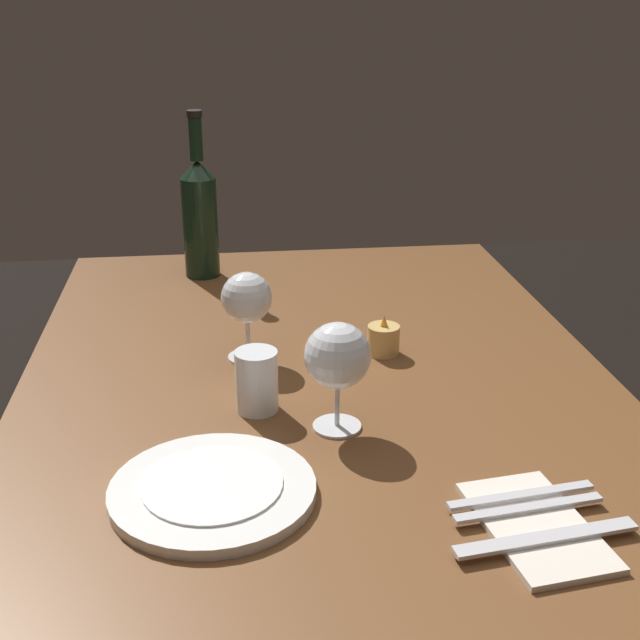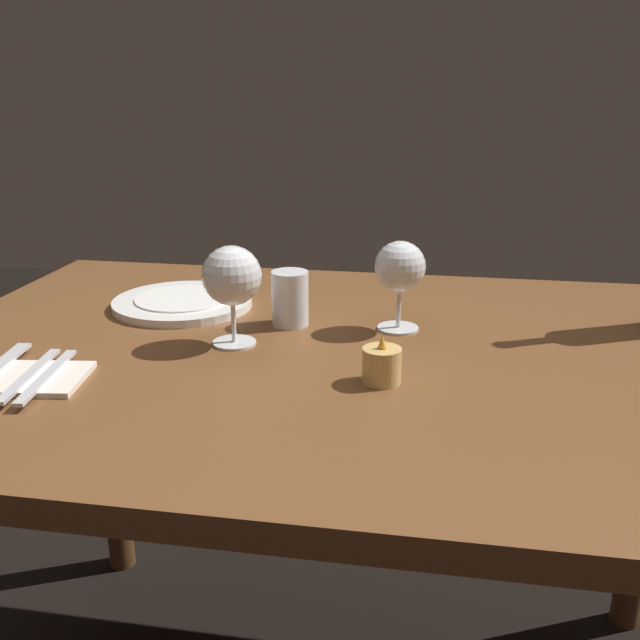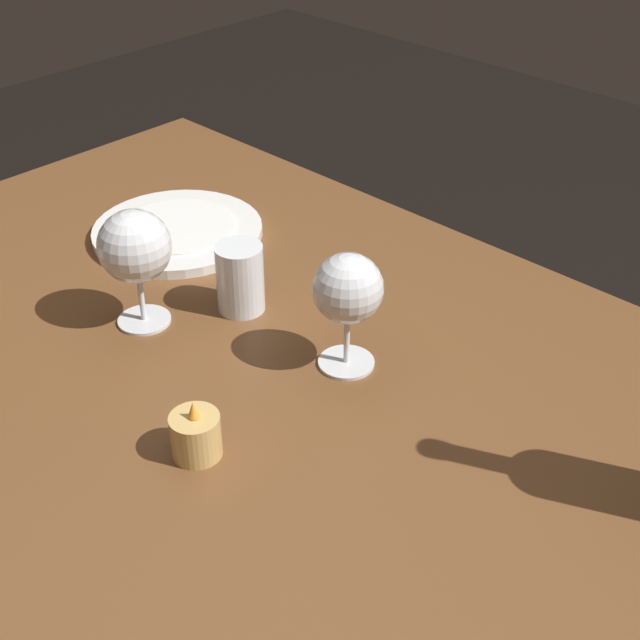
# 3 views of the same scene
# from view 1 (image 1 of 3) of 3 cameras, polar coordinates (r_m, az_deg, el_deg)

# --- Properties ---
(dining_table) EXTENTS (1.30, 0.90, 0.74)m
(dining_table) POSITION_cam_1_polar(r_m,az_deg,el_deg) (1.32, -0.14, -7.40)
(dining_table) COLOR brown
(dining_table) RESTS_ON ground
(wine_glass_left) EXTENTS (0.09, 0.09, 0.15)m
(wine_glass_left) POSITION_cam_1_polar(r_m,az_deg,el_deg) (1.10, 1.20, -2.57)
(wine_glass_left) COLOR white
(wine_glass_left) RESTS_ON dining_table
(wine_glass_right) EXTENTS (0.08, 0.08, 0.14)m
(wine_glass_right) POSITION_cam_1_polar(r_m,az_deg,el_deg) (1.31, -5.00, 1.39)
(wine_glass_right) COLOR white
(wine_glass_right) RESTS_ON dining_table
(wine_bottle) EXTENTS (0.07, 0.07, 0.33)m
(wine_bottle) POSITION_cam_1_polar(r_m,az_deg,el_deg) (1.71, -8.16, 7.09)
(wine_bottle) COLOR black
(wine_bottle) RESTS_ON dining_table
(water_tumbler) EXTENTS (0.06, 0.06, 0.09)m
(water_tumbler) POSITION_cam_1_polar(r_m,az_deg,el_deg) (1.17, -4.31, -4.36)
(water_tumbler) COLOR white
(water_tumbler) RESTS_ON dining_table
(votive_candle) EXTENTS (0.05, 0.05, 0.07)m
(votive_candle) POSITION_cam_1_polar(r_m,az_deg,el_deg) (1.36, 4.33, -1.39)
(votive_candle) COLOR #DBB266
(votive_candle) RESTS_ON dining_table
(dinner_plate) EXTENTS (0.24, 0.24, 0.02)m
(dinner_plate) POSITION_cam_1_polar(r_m,az_deg,el_deg) (1.01, -7.31, -11.36)
(dinner_plate) COLOR white
(dinner_plate) RESTS_ON dining_table
(folded_napkin) EXTENTS (0.20, 0.13, 0.01)m
(folded_napkin) POSITION_cam_1_polar(r_m,az_deg,el_deg) (0.98, 14.45, -13.40)
(folded_napkin) COLOR silver
(folded_napkin) RESTS_ON dining_table
(fork_inner) EXTENTS (0.04, 0.18, 0.00)m
(fork_inner) POSITION_cam_1_polar(r_m,az_deg,el_deg) (1.00, 13.98, -12.28)
(fork_inner) COLOR silver
(fork_inner) RESTS_ON folded_napkin
(fork_outer) EXTENTS (0.04, 0.18, 0.00)m
(fork_outer) POSITION_cam_1_polar(r_m,az_deg,el_deg) (1.01, 13.49, -11.51)
(fork_outer) COLOR silver
(fork_outer) RESTS_ON folded_napkin
(table_knife) EXTENTS (0.05, 0.21, 0.00)m
(table_knife) POSITION_cam_1_polar(r_m,az_deg,el_deg) (0.95, 15.13, -14.09)
(table_knife) COLOR silver
(table_knife) RESTS_ON folded_napkin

